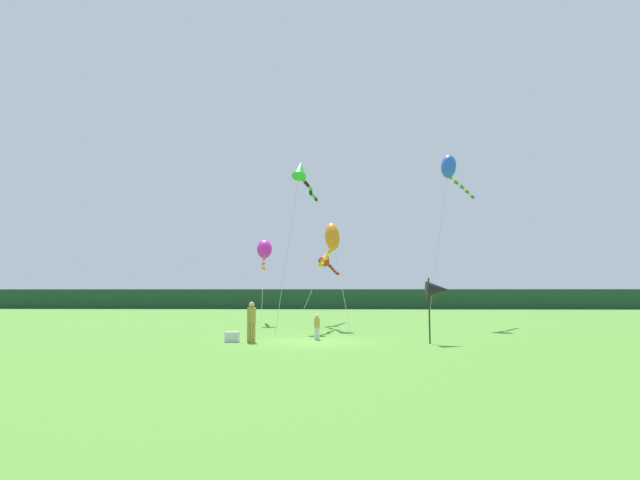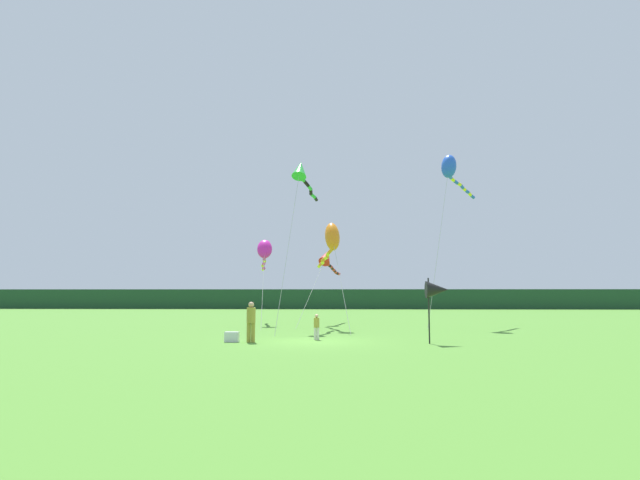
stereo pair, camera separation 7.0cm
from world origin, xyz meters
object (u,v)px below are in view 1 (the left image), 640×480
(kite_red, at_px, (327,258))
(kite_green, at_px, (301,173))
(kite_blue, at_px, (450,169))
(kite_magenta, at_px, (264,251))
(person_adult, at_px, (251,320))
(person_child, at_px, (317,325))
(kite_orange, at_px, (331,239))
(banner_flag_pole, at_px, (437,290))
(cooler_box, at_px, (232,337))

(kite_red, distance_m, kite_green, 7.06)
(kite_blue, distance_m, kite_magenta, 12.95)
(person_adult, height_order, kite_green, kite_green)
(person_adult, height_order, kite_blue, kite_blue)
(person_child, distance_m, kite_green, 10.67)
(kite_orange, bearing_deg, banner_flag_pole, -62.09)
(person_adult, height_order, cooler_box, person_adult)
(kite_green, distance_m, kite_magenta, 6.45)
(cooler_box, bearing_deg, kite_green, 73.39)
(person_adult, relative_size, kite_orange, 0.21)
(person_child, bearing_deg, kite_green, 100.17)
(banner_flag_pole, bearing_deg, person_adult, 177.86)
(cooler_box, xyz_separation_m, kite_orange, (4.02, 7.81, 4.89))
(person_adult, bearing_deg, person_child, 26.05)
(cooler_box, distance_m, kite_green, 11.87)
(person_child, height_order, cooler_box, person_child)
(kite_green, xyz_separation_m, kite_magenta, (-2.69, 4.06, -4.22))
(kite_red, distance_m, kite_blue, 9.79)
(kite_magenta, bearing_deg, kite_red, 15.01)
(person_child, bearing_deg, cooler_box, -161.78)
(person_child, bearing_deg, kite_red, 88.93)
(banner_flag_pole, bearing_deg, kite_orange, 117.91)
(person_child, relative_size, kite_blue, 0.10)
(kite_red, xyz_separation_m, kite_green, (-1.39, -5.16, 4.62))
(kite_blue, bearing_deg, kite_green, -163.45)
(person_adult, xyz_separation_m, person_child, (2.65, 1.29, -0.31))
(person_child, height_order, kite_green, kite_green)
(cooler_box, distance_m, kite_red, 13.98)
(banner_flag_pole, xyz_separation_m, kite_orange, (-4.37, 8.25, 2.96))
(kite_red, xyz_separation_m, kite_magenta, (-4.08, -1.10, 0.39))
(person_adult, distance_m, kite_blue, 17.41)
(banner_flag_pole, relative_size, kite_orange, 0.34)
(person_adult, xyz_separation_m, kite_red, (2.86, 12.99, 3.43))
(person_adult, bearing_deg, kite_orange, 68.08)
(banner_flag_pole, distance_m, kite_blue, 13.61)
(kite_red, height_order, kite_blue, kite_blue)
(person_child, distance_m, cooler_box, 3.67)
(person_adult, xyz_separation_m, kite_green, (1.47, 7.83, 8.04))
(banner_flag_pole, relative_size, kite_green, 0.27)
(kite_orange, bearing_deg, cooler_box, -117.25)
(person_adult, xyz_separation_m, kite_blue, (10.64, 10.55, 8.86))
(kite_blue, height_order, kite_green, kite_blue)
(cooler_box, distance_m, kite_orange, 10.06)
(person_child, height_order, kite_orange, kite_orange)
(person_adult, bearing_deg, kite_green, 79.35)
(banner_flag_pole, relative_size, kite_red, 0.34)
(kite_magenta, bearing_deg, kite_blue, -6.44)
(person_adult, distance_m, kite_green, 11.32)
(kite_green, bearing_deg, kite_magenta, 123.57)
(person_child, distance_m, banner_flag_pole, 5.39)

